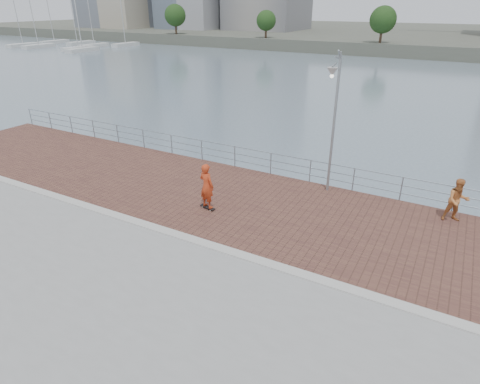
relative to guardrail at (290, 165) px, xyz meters
The scene contains 11 objects.
water 7.50m from the guardrail, 90.00° to the right, with size 400.00×400.00×0.00m, color slate.
seawall 12.12m from the guardrail, 90.00° to the right, with size 40.00×24.00×2.00m, color gray.
brick_lane 3.47m from the guardrail, 90.00° to the right, with size 40.00×6.80×0.02m, color brown.
curb 7.03m from the guardrail, 90.00° to the right, with size 40.00×0.40×0.06m, color #B7B5AD.
far_shore 115.51m from the guardrail, 90.00° to the left, with size 320.00×95.00×2.50m, color #4C5142.
guardrail is the anchor object (origin of this frame).
street_lamp 4.14m from the guardrail, 24.19° to the right, with size 0.43×1.24×5.85m.
skateboard 5.04m from the guardrail, 109.97° to the right, with size 0.76×0.34×0.09m.
skateboarder 5.02m from the guardrail, 109.97° to the right, with size 0.69×0.46×1.90m, color #C33B1A.
bystander 7.32m from the guardrail, ahead, with size 0.85×0.66×1.75m, color #C5753A.
marina 94.35m from the guardrail, 146.03° to the left, with size 23.89×21.29×11.69m.
Camera 1 is at (6.63, -9.95, 7.79)m, focal length 30.00 mm.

